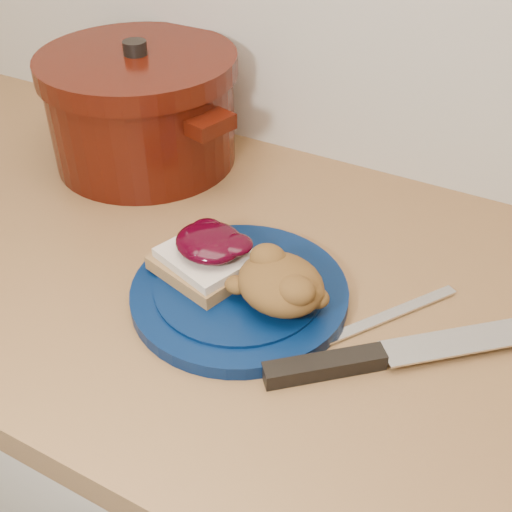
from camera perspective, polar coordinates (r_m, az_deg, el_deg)
The scene contains 8 objects.
base_cabinet at distance 1.11m, azimuth -0.08°, elevation -20.89°, with size 4.00×0.60×0.86m, color beige.
plate at distance 0.71m, azimuth -1.48°, elevation -3.29°, with size 0.24×0.24×0.02m, color #04163B.
sandwich at distance 0.71m, azimuth -4.36°, elevation 0.15°, with size 0.12×0.11×0.05m.
stuffing_mound at distance 0.67m, azimuth 2.19°, elevation -2.49°, with size 0.10×0.08×0.05m, color brown.
chef_knife at distance 0.65m, azimuth 9.85°, elevation -8.95°, with size 0.26×0.24×0.02m.
butter_knife at distance 0.71m, azimuth 12.00°, elevation -5.06°, with size 0.17×0.01×0.00m, color silver.
dutch_oven at distance 0.96m, azimuth -10.10°, elevation 12.81°, with size 0.34×0.34×0.18m.
pepper_grinder at distance 1.01m, azimuth -9.59°, elevation 13.78°, with size 0.07×0.07×0.14m.
Camera 1 is at (0.28, 0.99, 1.38)m, focal length 45.00 mm.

